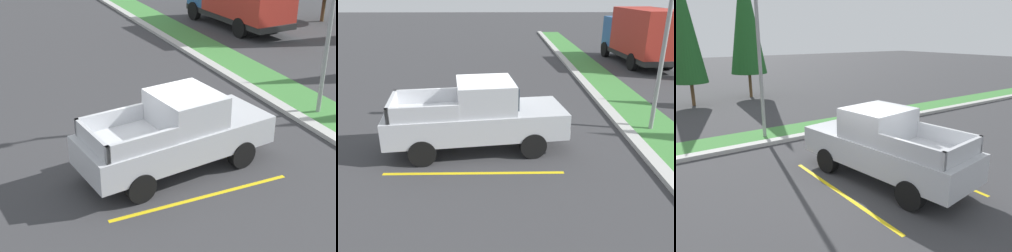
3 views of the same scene
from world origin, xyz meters
TOP-DOWN VIEW (x-y plane):
  - ground_plane at (0.00, 0.00)m, footprint 120.00×120.00m
  - parking_line_near at (-0.86, -0.00)m, footprint 0.12×4.80m
  - parking_line_far at (2.24, -0.00)m, footprint 0.12×4.80m
  - curb_strip at (0.00, 5.00)m, footprint 56.00×0.40m
  - grass_median at (0.00, 6.10)m, footprint 56.00×1.80m
  - pickup_truck_main at (0.68, 0.05)m, footprint 2.60×5.44m
  - street_light at (-0.66, 5.75)m, footprint 0.24×1.49m
  - cypress_tree_center at (-1.77, 14.47)m, footprint 1.98×1.98m
  - cypress_tree_right_inner at (2.05, 15.28)m, footprint 2.34×2.34m

SIDE VIEW (x-z plane):
  - ground_plane at x=0.00m, z-range 0.00..0.00m
  - parking_line_near at x=-0.86m, z-range 0.00..0.01m
  - parking_line_far at x=2.24m, z-range 0.00..0.01m
  - grass_median at x=0.00m, z-range 0.00..0.06m
  - curb_strip at x=0.00m, z-range 0.00..0.15m
  - pickup_truck_main at x=0.68m, z-range -0.01..2.09m
  - street_light at x=-0.66m, z-range 0.55..7.47m
  - cypress_tree_center at x=-1.77m, z-range 0.68..8.27m
  - cypress_tree_right_inner at x=2.05m, z-range 0.80..9.80m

